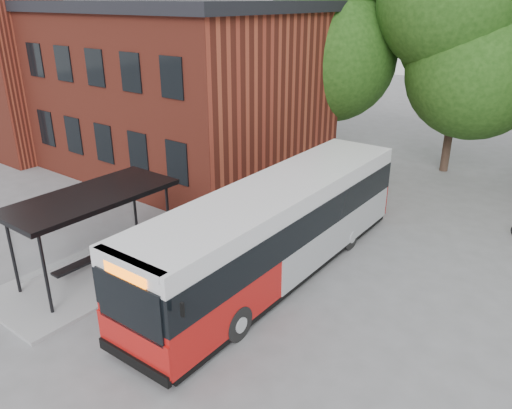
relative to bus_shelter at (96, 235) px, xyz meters
The scene contains 6 objects.
ground 4.83m from the bus_shelter, 12.53° to the left, with size 100.00×100.00×0.00m, color slate.
station_building 13.42m from the bus_shelter, 130.36° to the left, with size 18.40×10.40×8.50m, color maroon, non-canonical shape.
bus_shelter is the anchor object (origin of this frame).
tree_0 17.54m from the bus_shelter, 95.04° to the left, with size 7.92×7.92×11.00m, color #1B4011, non-canonical shape.
tree_1 19.19m from the bus_shelter, 73.01° to the left, with size 7.92×7.92×10.40m, color #1B4011, non-canonical shape.
city_bus 5.91m from the bus_shelter, 38.22° to the left, with size 2.64×12.41×3.15m, color red, non-canonical shape.
Camera 1 is at (8.60, -9.41, 8.61)m, focal length 35.00 mm.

